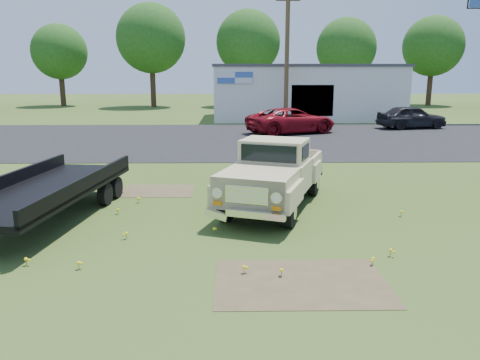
# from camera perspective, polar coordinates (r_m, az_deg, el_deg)

# --- Properties ---
(ground) EXTENTS (140.00, 140.00, 0.00)m
(ground) POSITION_cam_1_polar(r_m,az_deg,el_deg) (11.10, -2.52, -5.78)
(ground) COLOR #334C18
(ground) RESTS_ON ground
(asphalt_lot) EXTENTS (90.00, 14.00, 0.02)m
(asphalt_lot) POSITION_cam_1_polar(r_m,az_deg,el_deg) (25.76, -1.62, 5.03)
(asphalt_lot) COLOR black
(asphalt_lot) RESTS_ON ground
(dirt_patch_a) EXTENTS (3.00, 2.00, 0.01)m
(dirt_patch_a) POSITION_cam_1_polar(r_m,az_deg,el_deg) (8.40, 7.44, -12.29)
(dirt_patch_a) COLOR #4C4228
(dirt_patch_a) RESTS_ON ground
(dirt_patch_b) EXTENTS (2.20, 1.60, 0.01)m
(dirt_patch_b) POSITION_cam_1_polar(r_m,az_deg,el_deg) (14.64, -10.00, -1.32)
(dirt_patch_b) COLOR #4C4228
(dirt_patch_b) RESTS_ON ground
(commercial_building) EXTENTS (14.20, 8.20, 4.15)m
(commercial_building) POSITION_cam_1_polar(r_m,az_deg,el_deg) (37.96, 7.83, 10.67)
(commercial_building) COLOR white
(commercial_building) RESTS_ON ground
(utility_pole_mid) EXTENTS (1.60, 0.30, 9.00)m
(utility_pole_mid) POSITION_cam_1_polar(r_m,az_deg,el_deg) (32.73, 5.73, 14.75)
(utility_pole_mid) COLOR #4A3A22
(utility_pole_mid) RESTS_ON ground
(treeline_b) EXTENTS (5.76, 5.76, 8.57)m
(treeline_b) POSITION_cam_1_polar(r_m,az_deg,el_deg) (54.71, -21.17, 14.36)
(treeline_b) COLOR #3B271B
(treeline_b) RESTS_ON ground
(treeline_c) EXTENTS (7.04, 7.04, 10.47)m
(treeline_c) POSITION_cam_1_polar(r_m,az_deg,el_deg) (50.81, -10.79, 16.59)
(treeline_c) COLOR #3B271B
(treeline_c) RESTS_ON ground
(treeline_d) EXTENTS (6.72, 6.72, 10.00)m
(treeline_d) POSITION_cam_1_polar(r_m,az_deg,el_deg) (51.13, 1.01, 16.42)
(treeline_d) COLOR #3B271B
(treeline_d) RESTS_ON ground
(treeline_e) EXTENTS (6.08, 6.08, 9.04)m
(treeline_e) POSITION_cam_1_polar(r_m,az_deg,el_deg) (50.92, 12.82, 15.41)
(treeline_e) COLOR #3B271B
(treeline_e) RESTS_ON ground
(treeline_f) EXTENTS (6.40, 6.40, 9.52)m
(treeline_f) POSITION_cam_1_polar(r_m,az_deg,el_deg) (56.41, 22.48, 14.83)
(treeline_f) COLOR #3B271B
(treeline_f) RESTS_ON ground
(vintage_pickup_truck) EXTENTS (3.61, 5.50, 1.86)m
(vintage_pickup_truck) POSITION_cam_1_polar(r_m,az_deg,el_deg) (12.55, 4.19, 0.82)
(vintage_pickup_truck) COLOR tan
(vintage_pickup_truck) RESTS_ON ground
(flatbed_trailer) EXTENTS (2.94, 6.64, 1.75)m
(flatbed_trailer) POSITION_cam_1_polar(r_m,az_deg,el_deg) (12.43, -22.61, -0.55)
(flatbed_trailer) COLOR black
(flatbed_trailer) RESTS_ON ground
(red_pickup) EXTENTS (5.93, 4.52, 1.50)m
(red_pickup) POSITION_cam_1_polar(r_m,az_deg,el_deg) (28.19, 6.30, 7.18)
(red_pickup) COLOR maroon
(red_pickup) RESTS_ON ground
(dark_sedan) EXTENTS (4.60, 2.48, 1.49)m
(dark_sedan) POSITION_cam_1_polar(r_m,az_deg,el_deg) (32.40, 20.17, 7.21)
(dark_sedan) COLOR black
(dark_sedan) RESTS_ON ground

